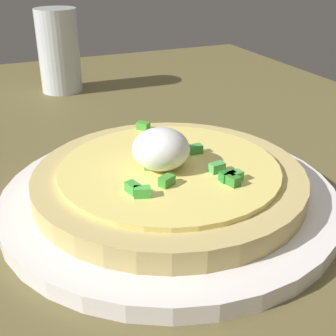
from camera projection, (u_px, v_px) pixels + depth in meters
The scene contains 4 objects.
dining_table at pixel (201, 211), 43.31cm from camera, with size 124.81×78.92×3.22cm, color brown.
plate at pixel (168, 195), 41.33cm from camera, with size 29.88×29.88×1.47cm, color white.
pizza at pixel (168, 175), 40.39cm from camera, with size 24.04×24.04×5.87cm.
cup_far at pixel (59, 56), 71.04cm from camera, with size 6.43×6.43×12.73cm.
Camera 1 is at (32.78, -17.49, 24.45)cm, focal length 48.40 mm.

